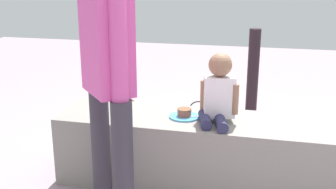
# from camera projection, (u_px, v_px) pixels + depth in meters

# --- Properties ---
(ground_plane) EXTENTS (12.00, 12.00, 0.00)m
(ground_plane) POSITION_uv_depth(u_px,v_px,m) (236.00, 188.00, 3.07)
(ground_plane) COLOR #A58B97
(concrete_ledge) EXTENTS (2.61, 0.55, 0.52)m
(concrete_ledge) POSITION_uv_depth(u_px,v_px,m) (238.00, 156.00, 3.00)
(concrete_ledge) COLOR gray
(concrete_ledge) RESTS_ON ground_plane
(child_seated) EXTENTS (0.28, 0.34, 0.48)m
(child_seated) POSITION_uv_depth(u_px,v_px,m) (218.00, 93.00, 2.87)
(child_seated) COLOR #27284A
(child_seated) RESTS_ON concrete_ledge
(adult_standing) EXTENTS (0.40, 0.42, 1.74)m
(adult_standing) POSITION_uv_depth(u_px,v_px,m) (107.00, 57.00, 2.43)
(adult_standing) COLOR #35313B
(adult_standing) RESTS_ON ground_plane
(cake_plate) EXTENTS (0.22, 0.22, 0.07)m
(cake_plate) POSITION_uv_depth(u_px,v_px,m) (184.00, 115.00, 3.01)
(cake_plate) COLOR #4CA5D8
(cake_plate) RESTS_ON concrete_ledge
(gift_bag) EXTENTS (0.18, 0.09, 0.33)m
(gift_bag) POSITION_uv_depth(u_px,v_px,m) (235.00, 135.00, 3.66)
(gift_bag) COLOR gold
(gift_bag) RESTS_ON ground_plane
(railing_post) EXTENTS (0.36, 0.36, 1.01)m
(railing_post) POSITION_uv_depth(u_px,v_px,m) (252.00, 94.00, 4.08)
(railing_post) COLOR black
(railing_post) RESTS_ON ground_plane
(water_bottle_far_side) EXTENTS (0.07, 0.07, 0.22)m
(water_bottle_far_side) POSITION_uv_depth(u_px,v_px,m) (298.00, 149.00, 3.50)
(water_bottle_far_side) COLOR silver
(water_bottle_far_side) RESTS_ON ground_plane
(party_cup_red) EXTENTS (0.08, 0.08, 0.10)m
(party_cup_red) POSITION_uv_depth(u_px,v_px,m) (325.00, 140.00, 3.81)
(party_cup_red) COLOR red
(party_cup_red) RESTS_ON ground_plane
(handbag_black_leather) EXTENTS (0.29, 0.13, 0.30)m
(handbag_black_leather) POSITION_uv_depth(u_px,v_px,m) (199.00, 120.00, 4.18)
(handbag_black_leather) COLOR black
(handbag_black_leather) RESTS_ON ground_plane
(handbag_brown_canvas) EXTENTS (0.31, 0.13, 0.34)m
(handbag_brown_canvas) POSITION_uv_depth(u_px,v_px,m) (126.00, 118.00, 4.18)
(handbag_brown_canvas) COLOR brown
(handbag_brown_canvas) RESTS_ON ground_plane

